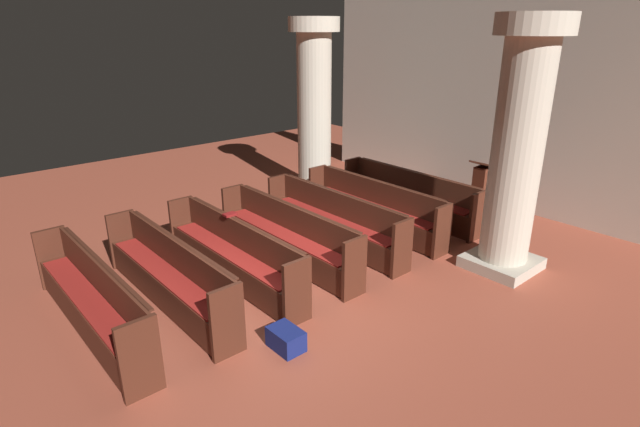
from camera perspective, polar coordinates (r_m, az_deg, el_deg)
ground_plane at (r=7.23m, az=-4.78°, el=-9.77°), size 19.20×19.20×0.00m
back_wall at (r=11.05m, az=21.62°, el=11.99°), size 10.00×0.16×4.50m
pew_row_0 at (r=10.19m, az=10.09°, el=2.25°), size 3.23×0.47×0.91m
pew_row_1 at (r=9.44m, az=6.13°, el=0.97°), size 3.23×0.46×0.91m
pew_row_2 at (r=8.76m, az=1.52°, el=-0.53°), size 3.23×0.46×0.91m
pew_row_3 at (r=8.15m, az=-3.83°, el=-2.26°), size 3.23×0.47×0.91m
pew_row_4 at (r=7.62m, az=-9.99°, el=-4.23°), size 3.23×0.46×0.91m
pew_row_5 at (r=7.21m, az=-17.00°, el=-6.39°), size 3.23×0.46×0.91m
pew_row_6 at (r=6.93m, az=-24.78°, el=-8.66°), size 3.23×0.47×0.91m
pillar_aisle_side at (r=7.97m, az=21.69°, el=7.15°), size 1.08×1.08×3.83m
pillar_far_side at (r=11.20m, az=-0.67°, el=12.15°), size 1.08×1.08×3.83m
lectern at (r=10.86m, az=17.89°, el=2.53°), size 0.48×0.45×1.08m
hymn_book at (r=7.80m, az=-10.28°, el=-0.10°), size 0.13×0.20×0.04m
kneeler_box_navy at (r=6.19m, az=-3.92°, el=-14.13°), size 0.44×0.30×0.26m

